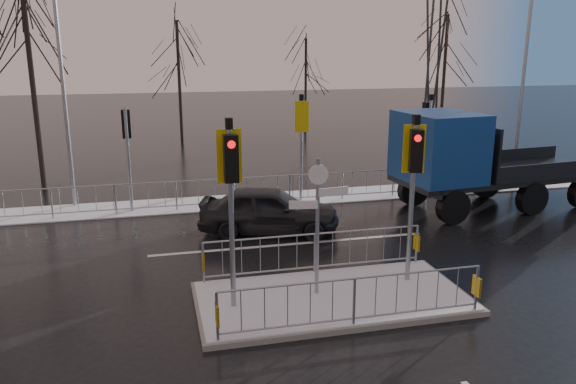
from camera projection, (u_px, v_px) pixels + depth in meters
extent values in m
plane|color=black|center=(332.00, 301.00, 12.50)|extent=(120.00, 120.00, 0.00)
cube|color=white|center=(259.00, 200.00, 20.58)|extent=(30.00, 2.00, 0.04)
cube|color=silver|center=(291.00, 244.00, 16.08)|extent=(8.00, 0.15, 0.01)
cube|color=slate|center=(332.00, 298.00, 12.49)|extent=(6.00, 3.00, 0.12)
cube|color=white|center=(332.00, 295.00, 12.47)|extent=(5.85, 2.85, 0.03)
cube|color=gold|center=(217.00, 315.00, 10.42)|extent=(0.05, 0.28, 0.42)
cube|color=gold|center=(477.00, 286.00, 11.66)|extent=(0.05, 0.28, 0.42)
cube|color=gold|center=(203.00, 261.00, 13.01)|extent=(0.05, 0.28, 0.42)
cube|color=gold|center=(417.00, 242.00, 14.25)|extent=(0.05, 0.28, 0.42)
cylinder|color=gray|center=(231.00, 222.00, 11.49)|extent=(0.11, 0.11, 3.80)
cube|color=black|center=(231.00, 159.00, 10.98)|extent=(0.28, 0.22, 0.95)
cylinder|color=red|center=(231.00, 144.00, 10.80)|extent=(0.16, 0.04, 0.16)
cube|color=gold|center=(229.00, 156.00, 11.22)|extent=(0.50, 0.03, 1.10)
cube|color=black|center=(229.00, 123.00, 10.98)|extent=(0.14, 0.14, 0.22)
cylinder|color=gray|center=(411.00, 205.00, 12.84)|extent=(0.11, 0.11, 3.70)
cube|color=black|center=(416.00, 151.00, 12.34)|extent=(0.33, 0.28, 0.95)
cylinder|color=red|center=(418.00, 138.00, 12.16)|extent=(0.16, 0.08, 0.16)
cube|color=gold|center=(414.00, 149.00, 12.58)|extent=(0.49, 0.16, 1.10)
cube|color=black|center=(416.00, 120.00, 12.34)|extent=(0.14, 0.14, 0.22)
cylinder|color=gray|center=(317.00, 228.00, 12.20)|extent=(0.09, 0.09, 3.10)
cube|color=silver|center=(333.00, 192.00, 12.08)|extent=(0.70, 0.14, 0.18)
cube|color=silver|center=(303.00, 205.00, 11.99)|extent=(0.62, 0.15, 0.18)
cylinder|color=silver|center=(318.00, 175.00, 11.87)|extent=(0.44, 0.03, 0.44)
cylinder|color=gray|center=(129.00, 160.00, 18.82)|extent=(0.11, 0.11, 3.50)
cube|color=black|center=(126.00, 124.00, 18.69)|extent=(0.28, 0.22, 0.95)
cylinder|color=red|center=(126.00, 115.00, 18.72)|extent=(0.16, 0.04, 0.16)
cylinder|color=gray|center=(301.00, 151.00, 20.19)|extent=(0.11, 0.11, 3.60)
cube|color=black|center=(300.00, 116.00, 20.04)|extent=(0.28, 0.22, 0.95)
cylinder|color=red|center=(299.00, 107.00, 20.07)|extent=(0.16, 0.04, 0.16)
cube|color=gold|center=(302.00, 117.00, 19.80)|extent=(0.50, 0.03, 1.10)
cube|color=black|center=(301.00, 97.00, 19.70)|extent=(0.14, 0.14, 0.22)
cylinder|color=gray|center=(428.00, 147.00, 21.34)|extent=(0.11, 0.11, 3.50)
cube|color=black|center=(427.00, 115.00, 21.19)|extent=(0.33, 0.28, 0.95)
cylinder|color=red|center=(425.00, 107.00, 21.21)|extent=(0.16, 0.08, 0.16)
cube|color=black|center=(431.00, 97.00, 20.87)|extent=(0.14, 0.14, 0.22)
imported|color=black|center=(269.00, 210.00, 16.92)|extent=(4.50, 2.78, 1.43)
cylinder|color=black|center=(453.00, 207.00, 17.78)|extent=(1.15, 0.45, 1.12)
cylinder|color=black|center=(413.00, 190.00, 19.92)|extent=(1.15, 0.45, 1.12)
cylinder|color=black|center=(532.00, 198.00, 18.80)|extent=(1.15, 0.45, 1.12)
cylinder|color=black|center=(486.00, 183.00, 20.94)|extent=(1.15, 0.45, 1.12)
cylinder|color=black|center=(534.00, 178.00, 21.66)|extent=(1.15, 0.45, 1.12)
cube|color=black|center=(499.00, 176.00, 19.59)|extent=(7.59, 3.31, 0.18)
cube|color=navy|center=(438.00, 147.00, 18.45)|extent=(2.50, 2.90, 2.23)
cube|color=black|center=(467.00, 132.00, 18.69)|extent=(0.27, 2.23, 1.23)
cube|color=#2D3033|center=(419.00, 185.00, 18.54)|extent=(0.40, 2.57, 0.39)
cube|color=black|center=(527.00, 170.00, 19.95)|extent=(5.16, 3.17, 0.13)
cube|color=black|center=(473.00, 149.00, 18.94)|extent=(0.36, 2.67, 1.67)
cylinder|color=black|center=(34.00, 95.00, 21.49)|extent=(0.20, 0.20, 7.36)
cylinder|color=black|center=(179.00, 83.00, 31.86)|extent=(0.19, 0.19, 6.90)
cylinder|color=black|center=(306.00, 87.00, 35.69)|extent=(0.16, 0.16, 5.98)
cylinder|color=black|center=(444.00, 77.00, 34.53)|extent=(0.20, 0.20, 7.36)
cylinder|color=gray|center=(523.00, 86.00, 21.89)|extent=(0.14, 0.14, 8.00)
cylinder|color=gray|center=(63.00, 89.00, 18.91)|extent=(0.14, 0.14, 8.20)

